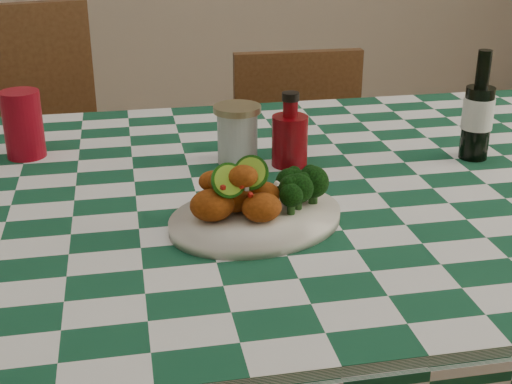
{
  "coord_description": "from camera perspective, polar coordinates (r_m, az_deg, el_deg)",
  "views": [
    {
      "loc": [
        -0.22,
        -1.13,
        1.27
      ],
      "look_at": [
        -0.02,
        -0.15,
        0.84
      ],
      "focal_mm": 50.0,
      "sensor_mm": 36.0,
      "label": 1
    }
  ],
  "objects": [
    {
      "name": "mason_jar",
      "position": [
        1.35,
        -1.5,
        4.64
      ],
      "size": [
        0.09,
        0.09,
        0.11
      ],
      "primitive_type": null,
      "rotation": [
        0.0,
        0.0,
        0.01
      ],
      "color": "#B2BCBA",
      "rests_on": "dining_table"
    },
    {
      "name": "dining_table",
      "position": [
        1.45,
        -0.18,
        -14.08
      ],
      "size": [
        1.66,
        1.06,
        0.79
      ],
      "primitive_type": null,
      "color": "#14492F",
      "rests_on": "ground"
    },
    {
      "name": "fried_chicken_pile",
      "position": [
        1.09,
        -1.14,
        0.11
      ],
      "size": [
        0.13,
        0.09,
        0.08
      ],
      "primitive_type": null,
      "color": "#9C410F",
      "rests_on": "plate"
    },
    {
      "name": "beer_bottle",
      "position": [
        1.42,
        17.4,
        6.62
      ],
      "size": [
        0.07,
        0.07,
        0.21
      ],
      "primitive_type": null,
      "rotation": [
        0.0,
        0.0,
        -0.25
      ],
      "color": "black",
      "rests_on": "dining_table"
    },
    {
      "name": "wooden_chair_right",
      "position": [
        2.07,
        4.21,
        -1.19
      ],
      "size": [
        0.39,
        0.41,
        0.84
      ],
      "primitive_type": null,
      "rotation": [
        0.0,
        0.0,
        -0.03
      ],
      "color": "#472814",
      "rests_on": "ground"
    },
    {
      "name": "plate",
      "position": [
        1.11,
        0.0,
        -2.18
      ],
      "size": [
        0.34,
        0.3,
        0.02
      ],
      "primitive_type": null,
      "rotation": [
        0.0,
        0.0,
        0.35
      ],
      "color": "silver",
      "rests_on": "dining_table"
    },
    {
      "name": "ketchup_bottle",
      "position": [
        1.33,
        2.73,
        5.02
      ],
      "size": [
        0.09,
        0.09,
        0.14
      ],
      "primitive_type": null,
      "rotation": [
        0.0,
        0.0,
        -0.41
      ],
      "color": "#69050A",
      "rests_on": "dining_table"
    },
    {
      "name": "broccoli_side",
      "position": [
        1.12,
        3.68,
        0.22
      ],
      "size": [
        0.08,
        0.08,
        0.06
      ],
      "primitive_type": null,
      "color": "black",
      "rests_on": "plate"
    },
    {
      "name": "red_tumbler",
      "position": [
        1.45,
        -18.13,
        5.16
      ],
      "size": [
        0.09,
        0.09,
        0.13
      ],
      "primitive_type": "cylinder",
      "rotation": [
        0.0,
        0.0,
        -0.15
      ],
      "color": "maroon",
      "rests_on": "dining_table"
    },
    {
      "name": "wooden_chair_left",
      "position": [
        2.0,
        -17.24,
        -0.83
      ],
      "size": [
        0.55,
        0.57,
        0.99
      ],
      "primitive_type": null,
      "rotation": [
        0.0,
        0.0,
        0.24
      ],
      "color": "#472814",
      "rests_on": "ground"
    }
  ]
}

